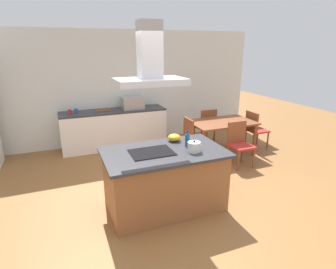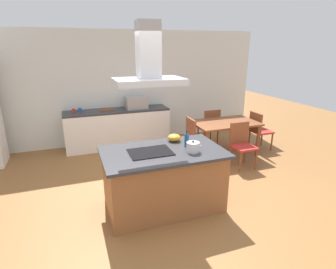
% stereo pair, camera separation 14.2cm
% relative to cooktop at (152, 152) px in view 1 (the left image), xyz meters
% --- Properties ---
extents(ground, '(16.00, 16.00, 0.00)m').
position_rel_cooktop_xyz_m(ground, '(0.19, 1.50, -0.91)').
color(ground, '#936033').
extents(wall_back, '(7.20, 0.10, 2.70)m').
position_rel_cooktop_xyz_m(wall_back, '(0.19, 3.25, 0.44)').
color(wall_back, silver).
rests_on(wall_back, ground).
extents(kitchen_island, '(1.74, 1.05, 0.90)m').
position_rel_cooktop_xyz_m(kitchen_island, '(0.19, 0.00, -0.45)').
color(kitchen_island, '#995B33').
rests_on(kitchen_island, ground).
extents(cooktop, '(0.60, 0.44, 0.01)m').
position_rel_cooktop_xyz_m(cooktop, '(0.00, 0.00, 0.00)').
color(cooktop, black).
rests_on(cooktop, kitchen_island).
extents(tea_kettle, '(0.24, 0.18, 0.17)m').
position_rel_cooktop_xyz_m(tea_kettle, '(0.57, -0.18, 0.07)').
color(tea_kettle, silver).
rests_on(tea_kettle, kitchen_island).
extents(olive_oil_bottle, '(0.07, 0.07, 0.24)m').
position_rel_cooktop_xyz_m(olive_oil_bottle, '(0.58, 0.05, 0.10)').
color(olive_oil_bottle, navy).
rests_on(olive_oil_bottle, kitchen_island).
extents(mixing_bowl, '(0.20, 0.20, 0.11)m').
position_rel_cooktop_xyz_m(mixing_bowl, '(0.49, 0.35, 0.05)').
color(mixing_bowl, gold).
rests_on(mixing_bowl, kitchen_island).
extents(back_counter, '(2.43, 0.62, 0.90)m').
position_rel_cooktop_xyz_m(back_counter, '(0.02, 2.88, -0.46)').
color(back_counter, white).
rests_on(back_counter, ground).
extents(countertop_microwave, '(0.50, 0.38, 0.28)m').
position_rel_cooktop_xyz_m(countertop_microwave, '(0.49, 2.88, 0.13)').
color(countertop_microwave, '#9E9993').
rests_on(countertop_microwave, back_counter).
extents(coffee_mug_red, '(0.08, 0.08, 0.09)m').
position_rel_cooktop_xyz_m(coffee_mug_red, '(-0.93, 2.91, 0.04)').
color(coffee_mug_red, red).
rests_on(coffee_mug_red, back_counter).
extents(coffee_mug_blue, '(0.08, 0.08, 0.09)m').
position_rel_cooktop_xyz_m(coffee_mug_blue, '(-0.80, 2.95, 0.04)').
color(coffee_mug_blue, '#2D56B2').
rests_on(coffee_mug_blue, back_counter).
extents(cutting_board, '(0.34, 0.24, 0.02)m').
position_rel_cooktop_xyz_m(cutting_board, '(-0.22, 2.93, 0.00)').
color(cutting_board, brown).
rests_on(cutting_board, back_counter).
extents(dining_table, '(1.40, 0.90, 0.75)m').
position_rel_cooktop_xyz_m(dining_table, '(2.14, 1.55, -0.24)').
color(dining_table, brown).
rests_on(dining_table, ground).
extents(chair_facing_island, '(0.42, 0.42, 0.89)m').
position_rel_cooktop_xyz_m(chair_facing_island, '(2.14, 0.88, -0.40)').
color(chair_facing_island, red).
rests_on(chair_facing_island, ground).
extents(chair_at_left_end, '(0.42, 0.42, 0.89)m').
position_rel_cooktop_xyz_m(chair_at_left_end, '(1.23, 1.55, -0.40)').
color(chair_at_left_end, red).
rests_on(chair_at_left_end, ground).
extents(chair_at_right_end, '(0.42, 0.42, 0.89)m').
position_rel_cooktop_xyz_m(chair_at_right_end, '(3.06, 1.55, -0.40)').
color(chair_at_right_end, red).
rests_on(chair_at_right_end, ground).
extents(chair_facing_back_wall, '(0.42, 0.42, 0.89)m').
position_rel_cooktop_xyz_m(chair_facing_back_wall, '(2.14, 2.21, -0.40)').
color(chair_facing_back_wall, red).
rests_on(chair_facing_back_wall, ground).
extents(range_hood, '(0.90, 0.55, 0.78)m').
position_rel_cooktop_xyz_m(range_hood, '(-0.00, 0.00, 1.20)').
color(range_hood, '#ADADB2').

